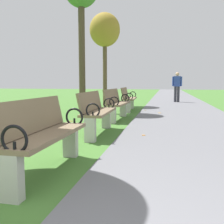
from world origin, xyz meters
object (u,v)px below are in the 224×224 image
(park_bench_3, at_px, (97,111))
(tree_3, at_px, (105,31))
(park_bench_2, at_px, (43,134))
(park_bench_5, at_px, (128,98))
(park_bench_4, at_px, (116,103))
(pedestrian_walking, at_px, (177,85))

(park_bench_3, bearing_deg, tree_3, 101.93)
(tree_3, bearing_deg, park_bench_2, -81.21)
(tree_3, bearing_deg, park_bench_5, -55.10)
(park_bench_3, height_order, park_bench_5, same)
(park_bench_5, bearing_deg, tree_3, 124.90)
(park_bench_2, distance_m, park_bench_4, 4.62)
(park_bench_3, bearing_deg, pedestrian_walking, 77.88)
(park_bench_3, distance_m, park_bench_4, 2.19)
(park_bench_5, xyz_separation_m, tree_3, (-1.40, 2.01, 2.94))
(pedestrian_walking, bearing_deg, park_bench_5, -113.01)
(park_bench_3, bearing_deg, park_bench_5, 90.00)
(park_bench_3, relative_size, pedestrian_walking, 1.00)
(park_bench_3, bearing_deg, park_bench_4, 90.00)
(park_bench_4, distance_m, tree_3, 5.50)
(pedestrian_walking, bearing_deg, park_bench_3, -102.12)
(park_bench_4, xyz_separation_m, pedestrian_walking, (2.01, 7.15, 0.44))
(park_bench_2, relative_size, park_bench_4, 0.99)
(park_bench_4, height_order, tree_3, tree_3)
(tree_3, height_order, pedestrian_walking, tree_3)
(park_bench_4, bearing_deg, park_bench_2, -90.00)
(park_bench_5, distance_m, pedestrian_walking, 5.15)
(park_bench_3, xyz_separation_m, tree_3, (-1.40, 6.62, 2.94))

